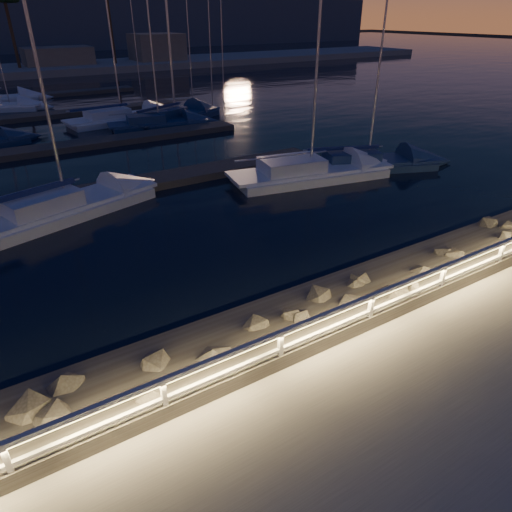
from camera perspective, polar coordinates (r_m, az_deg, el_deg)
The scene contains 13 objects.
ground at distance 12.65m, azimuth 10.57°, elevation -10.05°, with size 400.00×400.00×0.00m, color #9B978C.
harbor_water at distance 39.86m, azimuth -21.78°, elevation 13.70°, with size 400.00×440.00×0.60m.
guard_rail at distance 12.15m, azimuth 10.65°, elevation -7.30°, with size 44.11×0.12×1.06m.
riprap at distance 16.04m, azimuth 17.20°, elevation -2.93°, with size 23.09×3.06×1.46m.
floating_docks at distance 40.98m, azimuth -22.33°, elevation 14.78°, with size 22.00×36.00×0.40m.
far_shore at distance 81.71m, azimuth -29.04°, elevation 19.79°, with size 160.00×14.00×5.20m.
palm_center at distance 80.55m, azimuth -28.87°, elevation 25.96°, with size 3.00×3.00×9.70m.
sailboat_b at distance 22.78m, azimuth -23.09°, elevation 5.73°, with size 8.99×4.96×14.78m.
sailboat_c at distance 25.99m, azimuth 6.33°, elevation 10.46°, with size 9.62×4.45×15.77m.
sailboat_d at distance 28.58m, azimuth 13.39°, elevation 11.41°, with size 8.71×5.35×14.30m.
sailboat_g at distance 39.09m, azimuth -12.36°, elevation 15.95°, with size 8.15×3.72×13.37m.
sailboat_h at distance 41.28m, azimuth -10.34°, elevation 16.80°, with size 9.58×6.20×15.82m.
sailboat_l at distance 41.96m, azimuth -16.77°, elevation 16.28°, with size 9.62×3.83×15.83m.
Camera 1 is at (-7.13, -7.02, 7.74)m, focal length 32.00 mm.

